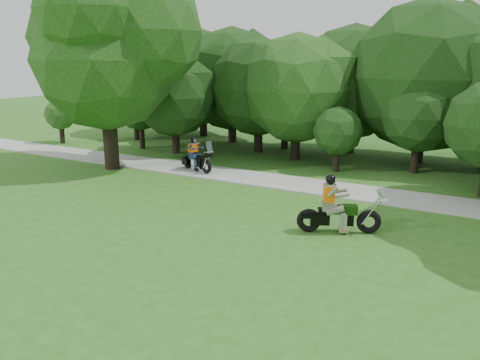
% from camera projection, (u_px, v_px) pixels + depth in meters
% --- Properties ---
extents(ground, '(100.00, 100.00, 0.00)m').
position_uv_depth(ground, '(240.00, 267.00, 11.83)').
color(ground, '#2F5A19').
rests_on(ground, ground).
extents(walkway, '(60.00, 2.20, 0.06)m').
position_uv_depth(walkway, '(337.00, 189.00, 18.60)').
color(walkway, '#989893').
rests_on(walkway, ground).
extents(tree_line, '(39.69, 11.59, 7.90)m').
position_uv_depth(tree_line, '(396.00, 87.00, 22.88)').
color(tree_line, black).
rests_on(tree_line, ground).
extents(big_tree_west, '(8.64, 6.56, 9.96)m').
position_uv_depth(big_tree_west, '(109.00, 43.00, 21.07)').
color(big_tree_west, black).
rests_on(big_tree_west, ground).
extents(chopper_motorcycle, '(2.42, 1.44, 1.81)m').
position_uv_depth(chopper_motorcycle, '(335.00, 211.00, 13.96)').
color(chopper_motorcycle, black).
rests_on(chopper_motorcycle, ground).
extents(touring_motorcycle, '(1.97, 1.04, 1.54)m').
position_uv_depth(touring_motorcycle, '(195.00, 158.00, 21.47)').
color(touring_motorcycle, black).
rests_on(touring_motorcycle, walkway).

